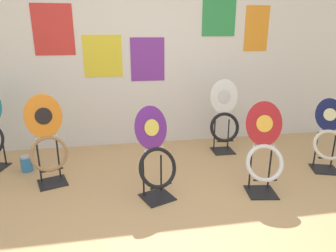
% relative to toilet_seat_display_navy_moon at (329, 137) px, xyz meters
% --- Properties ---
extents(ground_plane, '(14.00, 14.00, 0.00)m').
position_rel_toilet_seat_display_navy_moon_xyz_m(ground_plane, '(-1.96, -0.83, -0.39)').
color(ground_plane, tan).
extents(wall_back, '(8.00, 0.07, 2.60)m').
position_rel_toilet_seat_display_navy_moon_xyz_m(wall_back, '(-1.96, 1.28, 0.91)').
color(wall_back, silver).
rests_on(wall_back, ground_plane).
extents(toilet_seat_display_navy_moon, '(0.41, 0.41, 0.82)m').
position_rel_toilet_seat_display_navy_moon_xyz_m(toilet_seat_display_navy_moon, '(0.00, 0.00, 0.00)').
color(toilet_seat_display_navy_moon, black).
rests_on(toilet_seat_display_navy_moon, ground_plane).
extents(toilet_seat_display_white_plain, '(0.40, 0.29, 0.96)m').
position_rel_toilet_seat_display_navy_moon_xyz_m(toilet_seat_display_white_plain, '(-0.98, 0.74, 0.06)').
color(toilet_seat_display_white_plain, black).
rests_on(toilet_seat_display_white_plain, ground_plane).
extents(toilet_seat_display_orange_sun, '(0.42, 0.36, 0.95)m').
position_rel_toilet_seat_display_navy_moon_xyz_m(toilet_seat_display_orange_sun, '(-3.08, 0.20, 0.06)').
color(toilet_seat_display_orange_sun, black).
rests_on(toilet_seat_display_orange_sun, ground_plane).
extents(toilet_seat_display_purple_note, '(0.44, 0.39, 0.89)m').
position_rel_toilet_seat_display_navy_moon_xyz_m(toilet_seat_display_purple_note, '(-2.03, -0.28, 0.02)').
color(toilet_seat_display_purple_note, black).
rests_on(toilet_seat_display_purple_note, ground_plane).
extents(toilet_seat_display_crimson_swirl, '(0.40, 0.35, 0.91)m').
position_rel_toilet_seat_display_navy_moon_xyz_m(toilet_seat_display_crimson_swirl, '(-0.98, -0.36, 0.04)').
color(toilet_seat_display_crimson_swirl, black).
rests_on(toilet_seat_display_crimson_swirl, ground_plane).
extents(paint_can, '(0.14, 0.14, 0.18)m').
position_rel_toilet_seat_display_navy_moon_xyz_m(paint_can, '(-3.42, 0.55, -0.30)').
color(paint_can, teal).
rests_on(paint_can, ground_plane).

